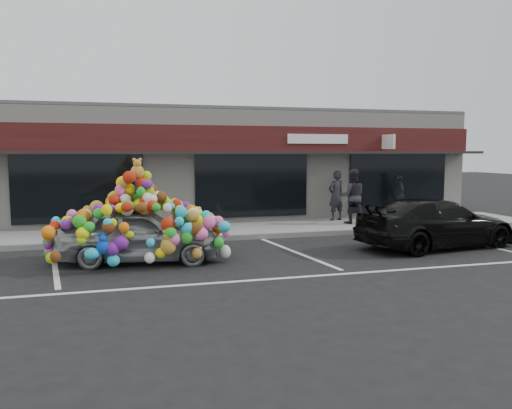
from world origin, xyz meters
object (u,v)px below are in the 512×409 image
object	(u,v)px
toy_car	(140,228)
black_sedan	(436,223)
pedestrian_a	(336,195)
pedestrian_c	(398,196)
pedestrian_b	(352,196)

from	to	relation	value
toy_car	black_sedan	size ratio (longest dim) A/B	0.93
toy_car	pedestrian_a	bearing A→B (deg)	-49.67
pedestrian_a	toy_car	bearing A→B (deg)	16.90
toy_car	pedestrian_c	xyz separation A→B (m)	(9.92, 4.73, 0.17)
pedestrian_a	black_sedan	bearing A→B (deg)	83.76
toy_car	pedestrian_a	world-z (taller)	toy_car
toy_car	pedestrian_c	distance (m)	10.99
black_sedan	pedestrian_a	size ratio (longest dim) A/B	2.57
pedestrian_a	pedestrian_b	size ratio (longest dim) A/B	0.95
black_sedan	pedestrian_c	distance (m)	5.37
toy_car	pedestrian_b	world-z (taller)	toy_car
black_sedan	pedestrian_a	xyz separation A→B (m)	(-0.80, 4.90, 0.38)
pedestrian_a	pedestrian_c	size ratio (longest dim) A/B	1.09
black_sedan	pedestrian_b	distance (m)	4.07
pedestrian_c	pedestrian_a	bearing A→B (deg)	-74.83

